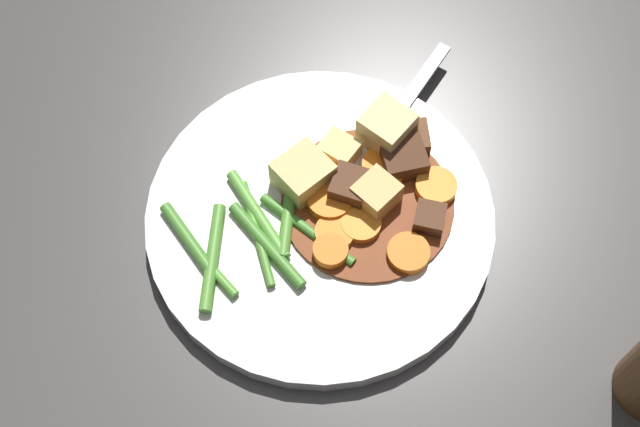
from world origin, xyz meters
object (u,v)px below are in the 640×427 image
meat_chunk_1 (411,140)px  meat_chunk_2 (350,188)px  carrot_slice_6 (385,168)px  meat_chunk_0 (429,219)px  dinner_plate (320,218)px  fork (386,129)px  potato_chunk_0 (303,175)px  carrot_slice_5 (330,200)px  carrot_slice_7 (322,165)px  carrot_slice_4 (331,252)px  potato_chunk_3 (339,151)px  carrot_slice_3 (408,253)px  meat_chunk_3 (403,158)px  carrot_slice_2 (361,225)px  carrot_slice_0 (434,183)px  carrot_slice_1 (335,234)px  potato_chunk_1 (386,130)px  potato_chunk_2 (375,193)px

meat_chunk_1 → meat_chunk_2: size_ratio=0.96×
carrot_slice_6 → meat_chunk_0: 0.05m
dinner_plate → fork: size_ratio=1.88×
potato_chunk_0 → fork: potato_chunk_0 is taller
carrot_slice_5 → carrot_slice_7: (0.00, 0.03, 0.00)m
carrot_slice_4 → meat_chunk_2: (0.02, 0.04, 0.01)m
potato_chunk_3 → carrot_slice_3: bearing=-71.9°
meat_chunk_2 → meat_chunk_3: size_ratio=0.85×
carrot_slice_2 → carrot_slice_3: (0.03, -0.03, -0.00)m
carrot_slice_0 → carrot_slice_1: 0.08m
carrot_slice_7 → potato_chunk_3: bearing=26.7°
carrot_slice_6 → carrot_slice_5: bearing=-159.0°
potato_chunk_1 → meat_chunk_1: (0.02, -0.01, -0.01)m
meat_chunk_0 → carrot_slice_5: bearing=154.3°
meat_chunk_1 → meat_chunk_0: bearing=-93.7°
carrot_slice_3 → carrot_slice_6: size_ratio=0.89×
dinner_plate → potato_chunk_1: 0.08m
potato_chunk_1 → potato_chunk_3: size_ratio=1.27×
carrot_slice_1 → dinner_plate: bearing=107.1°
carrot_slice_2 → meat_chunk_0: (0.05, -0.01, 0.00)m
dinner_plate → carrot_slice_3: carrot_slice_3 is taller
carrot_slice_7 → carrot_slice_2: bearing=-72.5°
carrot_slice_0 → potato_chunk_3: 0.07m
dinner_plate → potato_chunk_1: (0.06, 0.05, 0.02)m
fork → carrot_slice_4: bearing=-124.9°
meat_chunk_0 → carrot_slice_1: bearing=175.9°
potato_chunk_1 → fork: size_ratio=0.25×
meat_chunk_3 → fork: size_ratio=0.24×
carrot_slice_3 → potato_chunk_0: 0.10m
carrot_slice_6 → meat_chunk_2: size_ratio=1.25×
carrot_slice_2 → potato_chunk_2: potato_chunk_2 is taller
potato_chunk_1 → carrot_slice_7: bearing=-165.0°
carrot_slice_0 → meat_chunk_3: bearing=129.9°
carrot_slice_5 → potato_chunk_0: potato_chunk_0 is taller
meat_chunk_1 → carrot_slice_7: bearing=-176.1°
carrot_slice_1 → carrot_slice_2: same height
carrot_slice_5 → carrot_slice_7: bearing=88.8°
carrot_slice_2 → meat_chunk_0: meat_chunk_0 is taller
dinner_plate → fork: fork is taller
carrot_slice_3 → meat_chunk_0: meat_chunk_0 is taller
carrot_slice_5 → meat_chunk_2: meat_chunk_2 is taller
potato_chunk_0 → meat_chunk_2: 0.04m
carrot_slice_6 → potato_chunk_3: potato_chunk_3 is taller
dinner_plate → meat_chunk_0: bearing=-18.6°
carrot_slice_5 → carrot_slice_6: (0.05, 0.02, -0.00)m
carrot_slice_7 → potato_chunk_3: size_ratio=0.93×
carrot_slice_7 → meat_chunk_0: (0.06, -0.06, 0.00)m
carrot_slice_4 → potato_chunk_0: potato_chunk_0 is taller
potato_chunk_0 → potato_chunk_1: potato_chunk_1 is taller
potato_chunk_1 → meat_chunk_3: size_ratio=1.04×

